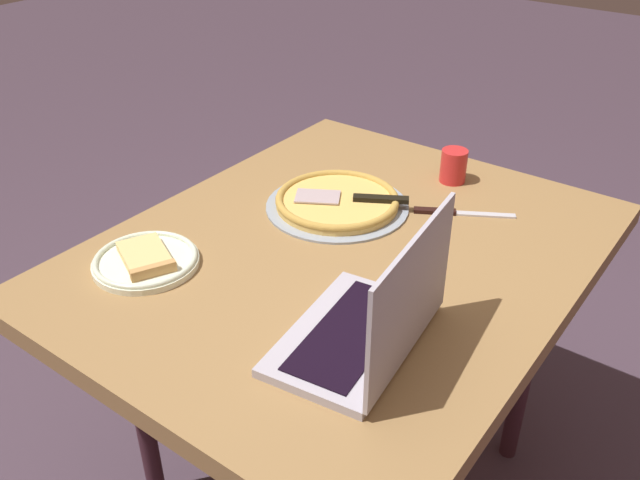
# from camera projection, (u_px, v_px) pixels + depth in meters

# --- Properties ---
(ground_plane) EXTENTS (12.00, 12.00, 0.00)m
(ground_plane) POSITION_uv_depth(u_px,v_px,m) (338.00, 472.00, 1.89)
(ground_plane) COLOR #473644
(dining_table) EXTENTS (1.19, 0.97, 0.75)m
(dining_table) POSITION_uv_depth(u_px,v_px,m) (343.00, 270.00, 1.53)
(dining_table) COLOR olive
(dining_table) RESTS_ON ground_plane
(laptop) EXTENTS (0.36, 0.26, 0.26)m
(laptop) POSITION_uv_depth(u_px,v_px,m) (373.00, 323.00, 1.18)
(laptop) COLOR #B2ADBB
(laptop) RESTS_ON dining_table
(pizza_plate) EXTENTS (0.23, 0.23, 0.04)m
(pizza_plate) POSITION_uv_depth(u_px,v_px,m) (146.00, 260.00, 1.43)
(pizza_plate) COLOR white
(pizza_plate) RESTS_ON dining_table
(pizza_tray) EXTENTS (0.35, 0.35, 0.04)m
(pizza_tray) POSITION_uv_depth(u_px,v_px,m) (337.00, 201.00, 1.65)
(pizza_tray) COLOR #93A0AE
(pizza_tray) RESTS_ON dining_table
(table_knife) EXTENTS (0.14, 0.22, 0.01)m
(table_knife) POSITION_uv_depth(u_px,v_px,m) (454.00, 212.00, 1.63)
(table_knife) COLOR silver
(table_knife) RESTS_ON dining_table
(drink_cup) EXTENTS (0.07, 0.07, 0.09)m
(drink_cup) POSITION_uv_depth(u_px,v_px,m) (454.00, 165.00, 1.76)
(drink_cup) COLOR red
(drink_cup) RESTS_ON dining_table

